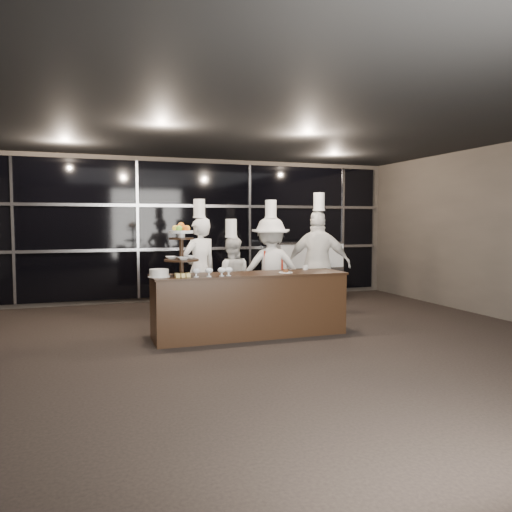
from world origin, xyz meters
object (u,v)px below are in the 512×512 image
object	(u,v)px
layer_cake	(159,273)
chef_a	(200,268)
chef_c	(271,268)
buffet_counter	(250,304)
chef_d	(318,264)
chef_b	(231,278)
display_stand	(181,246)
display_case	(306,267)

from	to	relation	value
layer_cake	chef_a	size ratio (longest dim) A/B	0.15
layer_cake	chef_c	world-z (taller)	chef_c
buffet_counter	layer_cake	bearing A→B (deg)	-177.83
chef_c	buffet_counter	bearing A→B (deg)	-124.79
chef_c	chef_d	world-z (taller)	chef_d
layer_cake	chef_b	distance (m)	1.87
chef_b	chef_a	bearing A→B (deg)	173.32
chef_b	chef_d	world-z (taller)	chef_d
chef_a	chef_d	size ratio (longest dim) A/B	0.94
chef_d	buffet_counter	bearing A→B (deg)	-150.99
layer_cake	chef_a	world-z (taller)	chef_a
chef_a	chef_d	world-z (taller)	chef_d
layer_cake	chef_b	xyz separation A→B (m)	(1.38, 1.23, -0.25)
chef_a	chef_b	distance (m)	0.56
layer_cake	chef_d	bearing A→B (deg)	17.48
display_stand	chef_b	xyz separation A→B (m)	(1.06, 1.18, -0.61)
display_case	chef_c	xyz separation A→B (m)	(-1.53, -1.87, 0.19)
layer_cake	chef_b	world-z (taller)	chef_b
chef_a	chef_b	bearing A→B (deg)	-6.68
display_stand	chef_d	size ratio (longest dim) A/B	0.34
buffet_counter	layer_cake	xyz separation A→B (m)	(-1.32, -0.05, 0.51)
display_case	chef_a	world-z (taller)	chef_a
chef_b	chef_c	xyz separation A→B (m)	(0.66, -0.14, 0.15)
buffet_counter	chef_b	distance (m)	1.21
display_stand	display_case	bearing A→B (deg)	41.73
buffet_counter	layer_cake	world-z (taller)	layer_cake
buffet_counter	chef_d	bearing A→B (deg)	29.01
display_stand	chef_d	xyz separation A→B (m)	(2.53, 0.85, -0.39)
chef_a	chef_b	size ratio (longest dim) A/B	1.19
buffet_counter	chef_a	bearing A→B (deg)	110.48
buffet_counter	chef_b	world-z (taller)	chef_b
display_stand	layer_cake	distance (m)	0.49
display_stand	chef_a	world-z (taller)	chef_a
display_case	layer_cake	bearing A→B (deg)	-140.43
display_case	chef_c	world-z (taller)	chef_c
chef_d	chef_a	bearing A→B (deg)	168.74
display_stand	chef_c	world-z (taller)	chef_c
display_stand	chef_d	distance (m)	2.69
display_stand	chef_a	bearing A→B (deg)	66.64
chef_a	chef_c	xyz separation A→B (m)	(1.18, -0.20, -0.02)
chef_c	chef_d	distance (m)	0.83
display_stand	display_case	size ratio (longest dim) A/B	0.51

